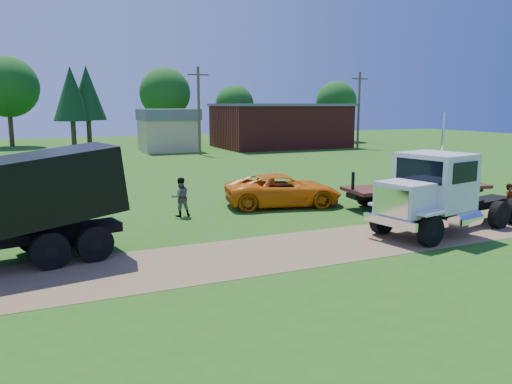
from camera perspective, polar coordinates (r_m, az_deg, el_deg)
name	(u,v)px	position (r m, az deg, el deg)	size (l,w,h in m)	color
ground	(332,244)	(18.93, 8.66, -5.95)	(140.00, 140.00, 0.00)	#2A5412
dirt_track	(332,244)	(18.93, 8.66, -5.93)	(120.00, 4.20, 0.01)	brown
white_semi_tractor	(436,193)	(21.28, 19.91, -0.10)	(8.20, 4.10, 4.84)	black
orange_pickup	(283,190)	(25.64, 3.12, 0.22)	(2.74, 5.95, 1.65)	orange
flatbed_trailer	(417,191)	(26.69, 17.90, 0.16)	(7.77, 2.98, 1.95)	#371C11
spectator_a	(509,203)	(24.87, 26.98, -1.10)	(0.62, 0.41, 1.70)	#999999
spectator_b	(180,197)	(23.44, -8.64, -0.57)	(0.89, 0.69, 1.83)	#999999
brick_building	(280,125)	(61.98, 2.78, 7.62)	(15.40, 10.40, 5.30)	maroon
tan_shed	(169,130)	(57.07, -9.97, 7.05)	(6.20, 5.40, 4.70)	tan
utility_poles	(199,109)	(52.74, -6.56, 9.40)	(42.20, 0.28, 9.00)	brown
tree_row	(93,92)	(65.76, -18.12, 10.78)	(58.25, 15.02, 11.05)	#382B17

